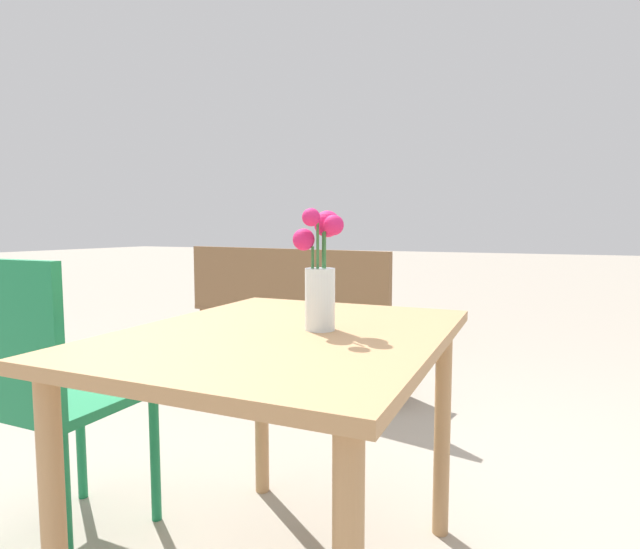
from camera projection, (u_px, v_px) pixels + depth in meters
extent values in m
cube|color=tan|center=(287.00, 336.00, 1.26)|extent=(0.79, 0.99, 0.03)
cylinder|color=tan|center=(54.00, 531.00, 1.03)|extent=(0.05, 0.05, 0.68)
cylinder|color=tan|center=(262.00, 401.00, 1.81)|extent=(0.05, 0.05, 0.68)
cylinder|color=tan|center=(442.00, 429.00, 1.56)|extent=(0.05, 0.05, 0.68)
cylinder|color=silver|center=(320.00, 299.00, 1.26)|extent=(0.08, 0.08, 0.16)
cylinder|color=silver|center=(320.00, 312.00, 1.26)|extent=(0.07, 0.07, 0.09)
cylinder|color=#337038|center=(325.00, 279.00, 1.25)|extent=(0.01, 0.01, 0.24)
sphere|color=#D11E60|center=(334.00, 225.00, 1.23)|extent=(0.05, 0.05, 0.05)
cylinder|color=#337038|center=(323.00, 279.00, 1.27)|extent=(0.01, 0.01, 0.24)
sphere|color=#D11E60|center=(327.00, 224.00, 1.27)|extent=(0.07, 0.07, 0.07)
cylinder|color=#337038|center=(313.00, 286.00, 1.26)|extent=(0.01, 0.01, 0.20)
sphere|color=#D11E60|center=(304.00, 240.00, 1.25)|extent=(0.06, 0.06, 0.06)
cylinder|color=#337038|center=(318.00, 275.00, 1.24)|extent=(0.01, 0.01, 0.26)
sphere|color=#D11E60|center=(312.00, 217.00, 1.21)|extent=(0.04, 0.04, 0.04)
cube|color=#197A47|center=(71.00, 397.00, 1.53)|extent=(0.41, 0.41, 0.03)
cube|color=#197A47|center=(8.00, 337.00, 1.35)|extent=(0.40, 0.04, 0.42)
cylinder|color=#197A47|center=(81.00, 439.00, 1.78)|extent=(0.03, 0.03, 0.43)
cylinder|color=#197A47|center=(155.00, 456.00, 1.64)|extent=(0.03, 0.03, 0.43)
cylinder|color=#197A47|center=(65.00, 509.00, 1.33)|extent=(0.03, 0.03, 0.43)
cube|color=brown|center=(296.00, 313.00, 3.10)|extent=(1.49, 0.59, 0.02)
cube|color=brown|center=(280.00, 282.00, 2.95)|extent=(1.43, 0.27, 0.40)
cube|color=brown|center=(221.00, 336.00, 3.50)|extent=(0.11, 0.33, 0.43)
cube|color=brown|center=(393.00, 365.00, 2.75)|extent=(0.11, 0.33, 0.43)
cube|color=brown|center=(335.00, 260.00, 4.40)|extent=(0.81, 0.79, 0.03)
cylinder|color=brown|center=(282.00, 302.00, 4.27)|extent=(0.05, 0.05, 0.68)
cylinder|color=brown|center=(358.00, 307.00, 3.99)|extent=(0.05, 0.05, 0.68)
cylinder|color=brown|center=(316.00, 293.00, 4.88)|extent=(0.05, 0.05, 0.68)
cylinder|color=brown|center=(383.00, 297.00, 4.60)|extent=(0.05, 0.05, 0.68)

